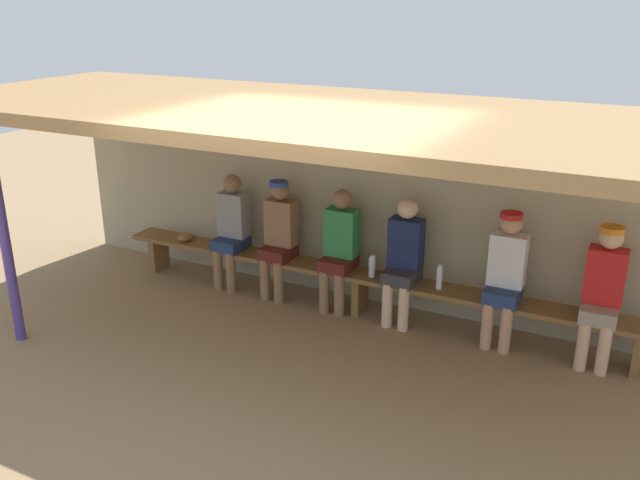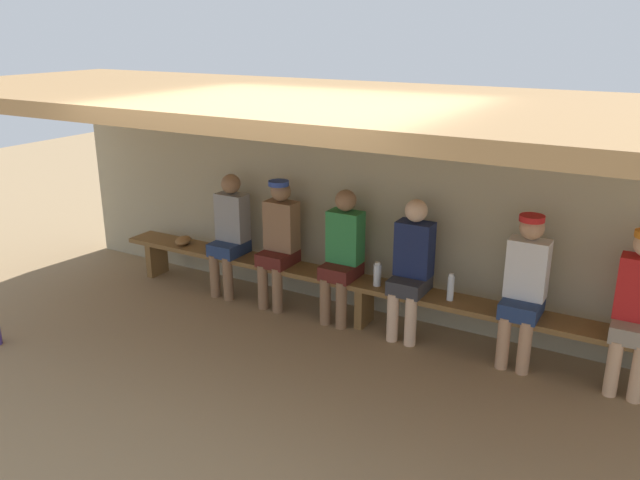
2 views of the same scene
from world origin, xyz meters
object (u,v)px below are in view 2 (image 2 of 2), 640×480
Objects in this scene: player_shirtless_tan at (230,230)px; baseball_glove_tan at (183,241)px; player_rightmost at (279,237)px; player_near_post at (342,251)px; player_in_blue at (637,304)px; player_leftmost at (411,264)px; player_in_red at (525,283)px; water_bottle_green at (377,275)px; bench at (365,288)px; water_bottle_orange at (451,287)px.

baseball_glove_tan is at bearing -177.81° from player_shirtless_tan.
player_near_post is (0.75, -0.00, -0.02)m from player_rightmost.
player_leftmost is at bearing -179.99° from player_in_blue.
player_near_post is 1.39m from player_shirtless_tan.
player_in_red is 5.60× the size of baseball_glove_tan.
water_bottle_green is at bearing -178.95° from player_in_blue.
player_leftmost is at bearing 0.37° from bench.
player_shirtless_tan reaches higher than water_bottle_orange.
water_bottle_green is at bearing -1.29° from player_shirtless_tan.
bench is 0.89m from water_bottle_orange.
player_rightmost is 5.60× the size of baseball_glove_tan.
water_bottle_green is (1.15, -0.04, -0.17)m from player_rightmost.
water_bottle_orange is (2.51, -0.02, -0.15)m from player_shirtless_tan.
player_in_blue is at bearing 0.00° from player_in_red.
player_rightmost is 1.01× the size of player_near_post.
player_in_red is 0.66m from water_bottle_orange.
player_in_red is 3.15m from player_shirtless_tan.
water_bottle_orange is at bearing -0.72° from player_rightmost.
bench is at bearing 178.68° from water_bottle_orange.
player_in_blue is 2.24m from water_bottle_green.
baseball_glove_tan is (-2.04, -0.03, -0.22)m from player_near_post.
player_in_blue reaches higher than water_bottle_green.
player_in_blue is 1.01× the size of player_near_post.
player_rightmost is 0.64m from player_shirtless_tan.
player_rightmost is 0.75m from player_near_post.
player_near_post is 1.00× the size of player_leftmost.
player_rightmost reaches higher than baseball_glove_tan.
player_rightmost is 1.48m from player_leftmost.
bench is 4.46× the size of player_in_blue.
water_bottle_green is (-1.36, -0.04, -0.17)m from player_in_red.
player_in_blue is at bearing 0.90° from water_bottle_orange.
player_in_red reaches higher than player_shirtless_tan.
water_bottle_green reaches higher than baseball_glove_tan.
player_rightmost reaches higher than water_bottle_orange.
player_shirtless_tan is 1.79m from water_bottle_green.
player_rightmost is 1.01× the size of player_leftmost.
player_near_post and player_shirtless_tan have the same top height.
player_in_blue and player_in_red have the same top height.
player_rightmost is (-1.00, 0.00, 0.36)m from bench.
water_bottle_green is (0.40, -0.04, -0.16)m from player_near_post.
water_bottle_green is at bearing -5.75° from player_near_post.
player_in_blue is 1.00× the size of player_in_red.
water_bottle_green is 0.99× the size of baseball_glove_tan.
water_bottle_green is (-0.72, -0.02, -0.01)m from water_bottle_orange.
player_leftmost is at bearing 176.66° from water_bottle_orange.
player_leftmost reaches higher than water_bottle_green.
water_bottle_orange is (0.40, -0.02, -0.15)m from player_leftmost.
player_near_post is (-2.64, -0.00, -0.02)m from player_in_blue.
baseball_glove_tan is (-4.68, -0.03, -0.24)m from player_in_blue.
bench is at bearing -0.69° from player_near_post.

